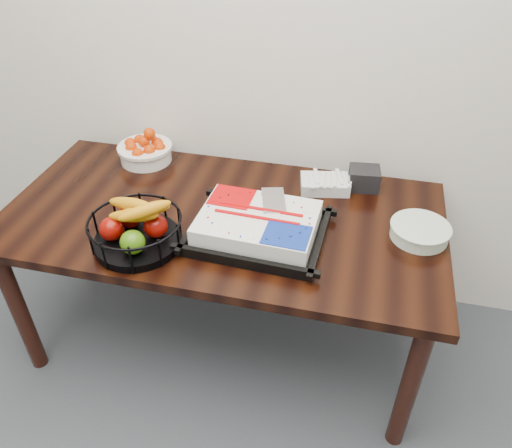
% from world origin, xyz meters
% --- Properties ---
extents(table, '(1.80, 0.90, 0.75)m').
position_xyz_m(table, '(0.00, 2.00, 0.66)').
color(table, black).
rests_on(table, ground).
extents(cake_tray, '(0.52, 0.42, 0.10)m').
position_xyz_m(cake_tray, '(0.18, 1.89, 0.80)').
color(cake_tray, black).
rests_on(cake_tray, table).
extents(tangerine_bowl, '(0.26, 0.26, 0.16)m').
position_xyz_m(tangerine_bowl, '(-0.48, 2.33, 0.82)').
color(tangerine_bowl, white).
rests_on(tangerine_bowl, table).
extents(fruit_basket, '(0.35, 0.35, 0.18)m').
position_xyz_m(fruit_basket, '(-0.25, 1.74, 0.83)').
color(fruit_basket, black).
rests_on(fruit_basket, table).
extents(plate_stack, '(0.23, 0.23, 0.06)m').
position_xyz_m(plate_stack, '(0.78, 2.03, 0.78)').
color(plate_stack, white).
rests_on(plate_stack, table).
extents(fork_bag, '(0.23, 0.17, 0.06)m').
position_xyz_m(fork_bag, '(0.39, 2.28, 0.78)').
color(fork_bag, silver).
rests_on(fork_bag, table).
extents(napkin_box, '(0.14, 0.13, 0.09)m').
position_xyz_m(napkin_box, '(0.55, 2.34, 0.80)').
color(napkin_box, black).
rests_on(napkin_box, table).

